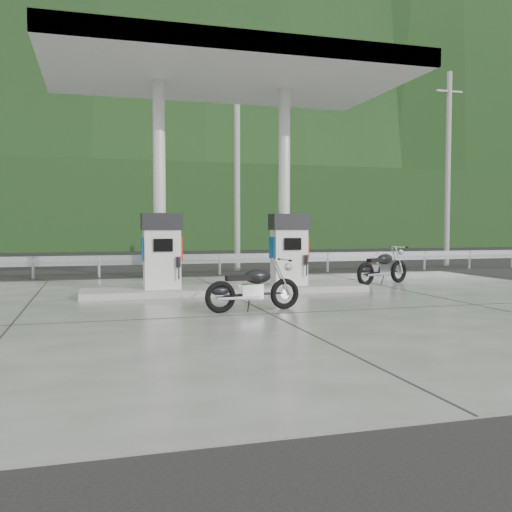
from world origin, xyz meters
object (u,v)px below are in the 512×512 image
object	(u,v)px
gas_pump_left	(162,251)
gas_pump_right	(289,250)
motorcycle_left	(253,288)
motorcycle_right	(383,268)

from	to	relation	value
gas_pump_left	gas_pump_right	world-z (taller)	same
motorcycle_left	motorcycle_right	distance (m)	6.30
gas_pump_left	gas_pump_right	distance (m)	3.20
gas_pump_right	motorcycle_left	xyz separation A→B (m)	(-1.79, -3.03, -0.62)
motorcycle_left	gas_pump_left	bearing A→B (deg)	108.30
gas_pump_right	motorcycle_right	bearing A→B (deg)	16.08
motorcycle_left	motorcycle_right	size ratio (longest dim) A/B	0.94
gas_pump_left	motorcycle_left	distance (m)	3.40
gas_pump_right	motorcycle_left	world-z (taller)	gas_pump_right
gas_pump_left	motorcycle_left	bearing A→B (deg)	-65.11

